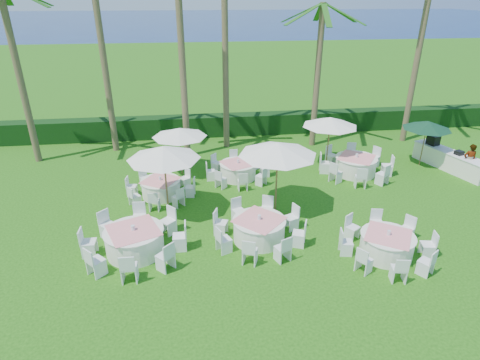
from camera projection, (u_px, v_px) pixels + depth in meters
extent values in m
plane|color=#1A4F0D|center=(276.00, 249.00, 13.43)|extent=(120.00, 120.00, 0.00)
cube|color=black|center=(234.00, 124.00, 23.93)|extent=(34.00, 1.00, 1.20)
plane|color=#081A56|center=(195.00, 23.00, 104.84)|extent=(260.00, 260.00, 0.00)
cylinder|color=white|center=(135.00, 241.00, 13.13)|extent=(1.87, 1.87, 0.81)
cylinder|color=white|center=(133.00, 231.00, 12.95)|extent=(1.95, 1.95, 0.03)
cube|color=pink|center=(133.00, 230.00, 12.94)|extent=(1.97, 1.97, 0.01)
cylinder|color=silver|center=(133.00, 228.00, 12.90)|extent=(0.13, 0.13, 0.17)
cube|color=white|center=(180.00, 236.00, 13.25)|extent=(0.46, 0.46, 0.97)
cube|color=white|center=(168.00, 221.00, 14.13)|extent=(0.64, 0.64, 0.97)
cube|color=white|center=(139.00, 217.00, 14.40)|extent=(0.46, 0.46, 0.97)
cube|color=white|center=(108.00, 225.00, 13.91)|extent=(0.64, 0.64, 0.97)
cube|color=white|center=(88.00, 242.00, 12.93)|extent=(0.46, 0.46, 0.97)
cube|color=white|center=(96.00, 261.00, 12.05)|extent=(0.64, 0.64, 0.97)
cube|color=white|center=(129.00, 267.00, 11.78)|extent=(0.46, 0.46, 0.97)
cube|color=white|center=(165.00, 256.00, 12.28)|extent=(0.64, 0.64, 0.97)
cylinder|color=white|center=(259.00, 230.00, 13.80)|extent=(1.76, 1.76, 0.76)
cylinder|color=white|center=(259.00, 220.00, 13.64)|extent=(1.83, 1.83, 0.03)
cube|color=pink|center=(259.00, 219.00, 13.63)|extent=(2.01, 2.01, 0.01)
cylinder|color=silver|center=(259.00, 217.00, 13.59)|extent=(0.12, 0.12, 0.16)
cube|color=white|center=(291.00, 218.00, 14.40)|extent=(0.56, 0.56, 0.92)
cube|color=white|center=(267.00, 209.00, 14.98)|extent=(0.56, 0.56, 0.92)
cube|color=white|center=(239.00, 211.00, 14.84)|extent=(0.56, 0.56, 0.92)
cube|color=white|center=(221.00, 223.00, 14.08)|extent=(0.56, 0.56, 0.92)
cube|color=white|center=(224.00, 239.00, 13.14)|extent=(0.56, 0.56, 0.92)
cube|color=white|center=(250.00, 251.00, 12.57)|extent=(0.56, 0.56, 0.92)
cube|color=white|center=(283.00, 248.00, 12.70)|extent=(0.56, 0.56, 0.92)
cube|color=white|center=(299.00, 233.00, 13.46)|extent=(0.56, 0.56, 0.92)
cylinder|color=white|center=(387.00, 245.00, 13.00)|extent=(1.67, 1.67, 0.72)
cylinder|color=white|center=(388.00, 236.00, 12.84)|extent=(1.74, 1.74, 0.03)
cube|color=pink|center=(388.00, 235.00, 12.83)|extent=(1.86, 1.86, 0.01)
cylinder|color=silver|center=(389.00, 233.00, 12.80)|extent=(0.12, 0.12, 0.15)
cube|color=white|center=(407.00, 229.00, 13.76)|extent=(0.56, 0.56, 0.87)
cube|color=white|center=(377.00, 222.00, 14.15)|extent=(0.47, 0.47, 0.87)
cube|color=white|center=(352.00, 227.00, 13.85)|extent=(0.56, 0.56, 0.87)
cube|color=white|center=(346.00, 242.00, 13.04)|extent=(0.47, 0.47, 0.87)
cube|color=white|center=(364.00, 260.00, 12.19)|extent=(0.56, 0.56, 0.87)
cube|color=white|center=(399.00, 269.00, 11.80)|extent=(0.47, 0.47, 0.87)
cube|color=white|center=(426.00, 262.00, 12.09)|extent=(0.56, 0.56, 0.87)
cube|color=white|center=(428.00, 245.00, 12.91)|extent=(0.47, 0.47, 0.87)
cylinder|color=white|center=(161.00, 188.00, 16.79)|extent=(1.58, 1.58, 0.69)
cylinder|color=white|center=(160.00, 181.00, 16.64)|extent=(1.65, 1.65, 0.03)
cube|color=pink|center=(160.00, 180.00, 16.63)|extent=(1.75, 1.75, 0.01)
cylinder|color=silver|center=(160.00, 178.00, 16.59)|extent=(0.11, 0.11, 0.15)
cube|color=white|center=(185.00, 178.00, 17.53)|extent=(0.54, 0.54, 0.82)
cube|color=white|center=(167.00, 175.00, 17.88)|extent=(0.44, 0.44, 0.82)
cube|color=white|center=(145.00, 178.00, 17.57)|extent=(0.54, 0.54, 0.82)
cube|color=white|center=(132.00, 186.00, 16.79)|extent=(0.44, 0.44, 0.82)
cube|color=white|center=(135.00, 196.00, 16.00)|extent=(0.54, 0.54, 0.82)
cube|color=white|center=(154.00, 201.00, 15.65)|extent=(0.44, 0.44, 0.82)
cube|color=white|center=(178.00, 197.00, 15.95)|extent=(0.54, 0.54, 0.82)
cube|color=white|center=(190.00, 187.00, 16.73)|extent=(0.44, 0.44, 0.82)
cylinder|color=white|center=(238.00, 171.00, 18.40)|extent=(1.62, 1.62, 0.70)
cylinder|color=white|center=(238.00, 164.00, 18.24)|extent=(1.68, 1.68, 0.03)
cube|color=pink|center=(238.00, 163.00, 18.23)|extent=(1.73, 1.73, 0.01)
cylinder|color=silver|center=(238.00, 161.00, 18.20)|extent=(0.11, 0.11, 0.15)
cube|color=white|center=(265.00, 168.00, 18.55)|extent=(0.41, 0.41, 0.84)
cube|color=white|center=(253.00, 161.00, 19.29)|extent=(0.56, 0.56, 0.84)
cube|color=white|center=(234.00, 159.00, 19.50)|extent=(0.41, 0.41, 0.84)
cube|color=white|center=(217.00, 163.00, 19.04)|extent=(0.56, 0.56, 0.84)
cube|color=white|center=(211.00, 171.00, 18.19)|extent=(0.41, 0.41, 0.84)
cube|color=white|center=(221.00, 179.00, 17.44)|extent=(0.56, 0.56, 0.84)
cube|color=white|center=(243.00, 181.00, 17.24)|extent=(0.41, 0.41, 0.84)
cube|color=white|center=(261.00, 176.00, 17.70)|extent=(0.56, 0.56, 0.84)
cylinder|color=white|center=(355.00, 166.00, 18.79)|extent=(1.84, 1.84, 0.80)
cylinder|color=white|center=(357.00, 158.00, 18.62)|extent=(1.92, 1.92, 0.03)
cube|color=pink|center=(357.00, 157.00, 18.61)|extent=(2.08, 2.08, 0.01)
cylinder|color=silver|center=(357.00, 156.00, 18.57)|extent=(0.13, 0.13, 0.17)
cube|color=white|center=(374.00, 157.00, 19.57)|extent=(0.62, 0.62, 0.96)
cube|color=white|center=(351.00, 153.00, 20.05)|extent=(0.54, 0.54, 0.96)
cube|color=white|center=(332.00, 155.00, 19.77)|extent=(0.62, 0.62, 0.96)
cube|color=white|center=(325.00, 163.00, 18.90)|extent=(0.54, 0.54, 0.96)
cube|color=white|center=(336.00, 172.00, 17.94)|extent=(0.62, 0.62, 0.96)
cube|color=white|center=(361.00, 177.00, 17.46)|extent=(0.54, 0.54, 0.96)
cube|color=white|center=(383.00, 174.00, 17.74)|extent=(0.62, 0.62, 0.96)
cube|color=white|center=(387.00, 166.00, 18.62)|extent=(0.54, 0.54, 0.96)
cylinder|color=brown|center=(166.00, 183.00, 14.94)|extent=(0.06, 0.06, 2.70)
cone|color=white|center=(163.00, 153.00, 14.42)|extent=(2.69, 2.69, 0.49)
sphere|color=brown|center=(163.00, 148.00, 14.35)|extent=(0.11, 0.11, 0.11)
cylinder|color=brown|center=(277.00, 178.00, 15.34)|extent=(0.06, 0.06, 2.68)
cone|color=white|center=(278.00, 149.00, 14.82)|extent=(2.97, 2.97, 0.48)
sphere|color=brown|center=(278.00, 145.00, 14.75)|extent=(0.11, 0.11, 0.11)
cylinder|color=brown|center=(181.00, 152.00, 18.53)|extent=(0.05, 0.05, 2.14)
cone|color=white|center=(179.00, 132.00, 18.11)|extent=(2.50, 2.50, 0.39)
sphere|color=brown|center=(179.00, 130.00, 18.06)|extent=(0.09, 0.09, 0.09)
cylinder|color=brown|center=(328.00, 143.00, 19.27)|extent=(0.06, 0.06, 2.39)
cone|color=white|center=(330.00, 122.00, 18.81)|extent=(2.62, 2.62, 0.43)
sphere|color=brown|center=(331.00, 119.00, 18.74)|extent=(0.10, 0.10, 0.10)
cylinder|color=brown|center=(423.00, 144.00, 19.45)|extent=(0.05, 0.05, 2.17)
cone|color=#0F3720|center=(427.00, 125.00, 19.03)|extent=(2.27, 2.27, 0.39)
sphere|color=brown|center=(428.00, 122.00, 18.97)|extent=(0.09, 0.09, 0.09)
cube|color=white|center=(450.00, 161.00, 19.27)|extent=(1.88, 3.83, 0.85)
cube|color=white|center=(452.00, 152.00, 19.07)|extent=(1.94, 3.89, 0.04)
cube|color=black|center=(433.00, 140.00, 19.89)|extent=(0.57, 0.63, 0.47)
cube|color=black|center=(459.00, 153.00, 18.72)|extent=(0.42, 0.42, 0.19)
imported|color=gray|center=(469.00, 161.00, 18.32)|extent=(0.64, 0.47, 1.60)
cylinder|color=brown|center=(102.00, 46.00, 19.45)|extent=(0.32, 0.32, 10.85)
cylinder|color=brown|center=(183.00, 70.00, 19.13)|extent=(0.32, 0.32, 8.84)
cylinder|color=brown|center=(225.00, 22.00, 19.59)|extent=(0.32, 0.32, 12.86)
cylinder|color=brown|center=(317.00, 79.00, 20.96)|extent=(0.32, 0.32, 7.33)
cube|color=#174C13|center=(340.00, 12.00, 20.07)|extent=(2.16, 1.06, 1.00)
cube|color=#174C13|center=(319.00, 12.00, 20.58)|extent=(0.61, 2.22, 1.00)
cube|color=#174C13|center=(302.00, 12.00, 20.11)|extent=(1.89, 1.60, 1.00)
cube|color=#174C13|center=(304.00, 14.00, 19.12)|extent=(2.16, 1.06, 1.00)
cube|color=#174C13|center=(326.00, 14.00, 18.60)|extent=(0.61, 2.22, 1.00)
cube|color=#174C13|center=(344.00, 14.00, 19.08)|extent=(1.89, 1.60, 1.00)
cylinder|color=brown|center=(418.00, 53.00, 21.09)|extent=(0.32, 0.32, 9.76)
cylinder|color=brown|center=(20.00, 80.00, 18.66)|extent=(0.32, 0.32, 8.17)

